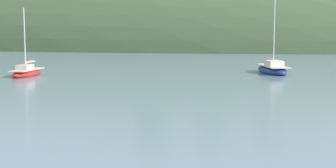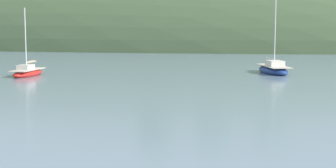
% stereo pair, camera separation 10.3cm
% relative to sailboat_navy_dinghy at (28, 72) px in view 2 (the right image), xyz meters
% --- Properties ---
extents(far_shoreline_hill, '(150.00, 36.00, 34.18)m').
position_rel_sailboat_navy_dinghy_xyz_m(far_shoreline_hill, '(-9.61, 54.24, -0.23)').
color(far_shoreline_hill, '#425638').
rests_on(far_shoreline_hill, ground).
extents(sailboat_navy_dinghy, '(1.76, 4.69, 5.99)m').
position_rel_sailboat_navy_dinghy_xyz_m(sailboat_navy_dinghy, '(0.00, 0.00, 0.00)').
color(sailboat_navy_dinghy, red).
rests_on(sailboat_navy_dinghy, ground).
extents(sailboat_black_sloop, '(3.71, 6.05, 7.23)m').
position_rel_sailboat_navy_dinghy_xyz_m(sailboat_black_sloop, '(20.67, 6.84, 0.04)').
color(sailboat_black_sloop, navy).
rests_on(sailboat_black_sloop, ground).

